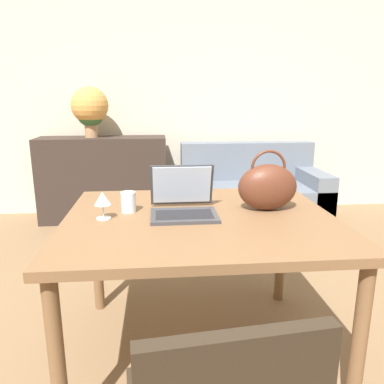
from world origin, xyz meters
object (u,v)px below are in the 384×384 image
handbag (267,186)px  couch (251,196)px  laptop (183,201)px  flower_vase (90,108)px  drinking_glass (128,202)px  wine_glass (103,200)px

handbag → couch: bearing=77.6°
laptop → flower_vase: bearing=109.6°
flower_vase → drinking_glass: bearing=-76.4°
laptop → flower_vase: flower_vase is taller
wine_glass → drinking_glass: bearing=43.0°
handbag → flower_vase: 2.54m
wine_glass → handbag: (0.80, 0.07, 0.03)m
handbag → flower_vase: size_ratio=0.59×
wine_glass → handbag: handbag is taller
couch → laptop: 2.21m
flower_vase → wine_glass: bearing=-79.6°
couch → wine_glass: bearing=-121.2°
laptop → handbag: (0.42, 0.01, 0.06)m
drinking_glass → handbag: (0.69, -0.03, 0.07)m
couch → flower_vase: size_ratio=2.82×
laptop → wine_glass: (-0.38, -0.06, 0.03)m
laptop → wine_glass: bearing=-171.0°
couch → drinking_glass: bearing=-120.2°
handbag → wine_glass: bearing=-174.7°
couch → flower_vase: flower_vase is taller
laptop → handbag: bearing=2.0°
laptop → drinking_glass: size_ratio=3.14×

